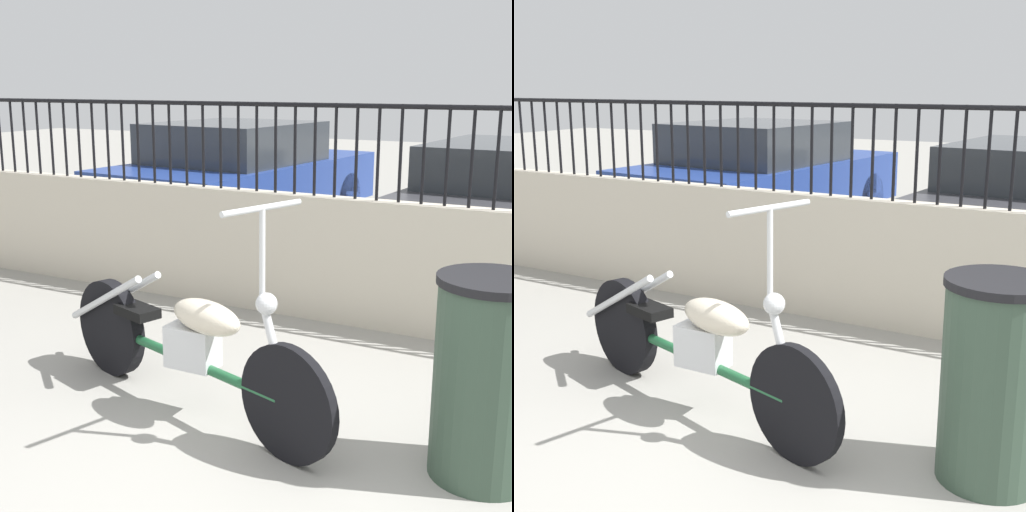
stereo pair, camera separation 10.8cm
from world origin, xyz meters
The scene contains 5 objects.
low_wall centered at (0.00, 2.74, 0.49)m, with size 10.94×0.18×0.98m.
fence_railing centered at (0.00, 2.74, 1.45)m, with size 10.94×0.04×0.71m.
motorcycle_green centered at (-1.03, 0.87, 0.40)m, with size 2.14×0.86×1.28m.
trash_bin centered at (0.67, 0.93, 0.50)m, with size 0.51×0.51×0.99m.
car_blue centered at (-3.28, 5.60, 0.68)m, with size 2.22×4.11×1.35m.
Camera 1 is at (1.18, -2.30, 1.84)m, focal length 50.00 mm.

